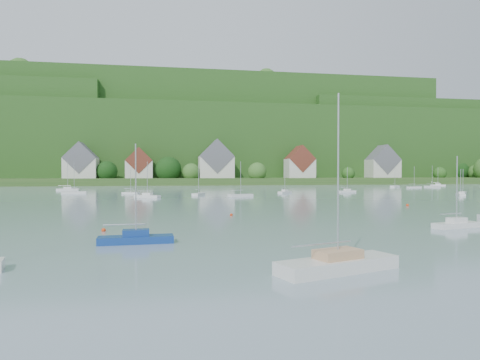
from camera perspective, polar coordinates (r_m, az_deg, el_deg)
The scene contains 14 objects.
far_shore_strip at distance 207.76m, azimuth -5.01°, elevation -0.09°, with size 600.00×60.00×3.00m, color #274D1D.
forested_ridge at distance 276.70m, azimuth -6.09°, elevation 4.61°, with size 620.00×181.22×69.89m.
village_building_0 at distance 197.82m, azimuth -20.80°, elevation 2.11°, with size 14.00×10.40×16.00m.
village_building_1 at distance 196.52m, azimuth -13.51°, elevation 1.93°, with size 12.00×9.36×14.00m.
village_building_2 at distance 196.31m, azimuth -3.28°, elevation 2.40°, with size 16.00×11.44×18.00m.
village_building_3 at distance 202.72m, azimuth 8.10°, elevation 2.11°, with size 13.00×10.40×15.50m.
village_building_4 at distance 224.14m, azimuth 18.82°, elevation 2.00°, with size 15.00×10.40×16.50m.
near_sailboat_1 at distance 33.63m, azimuth -13.96°, elevation -7.63°, with size 5.78×1.93×7.69m.
near_sailboat_2 at distance 24.12m, azimuth 13.15°, elevation -10.90°, with size 7.54×4.24×9.81m.
near_sailboat_3 at distance 46.86m, azimuth 27.36°, elevation -5.29°, with size 5.46×2.62×7.10m.
mooring_buoy_2 at distance 73.87m, azimuth 21.81°, elevation -3.30°, with size 0.47×0.47×0.47m, color red.
mooring_buoy_3 at distance 53.27m, azimuth -1.19°, elevation -4.87°, with size 0.38×0.38×0.38m, color red.
mooring_buoy_5 at distance 41.17m, azimuth -18.05°, elevation -6.66°, with size 0.41×0.41×0.41m, color red.
far_sailboat_cluster at distance 125.35m, azimuth 0.80°, elevation -1.32°, with size 202.16×71.38×8.71m.
Camera 1 is at (-16.74, -7.05, 5.45)m, focal length 31.38 mm.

